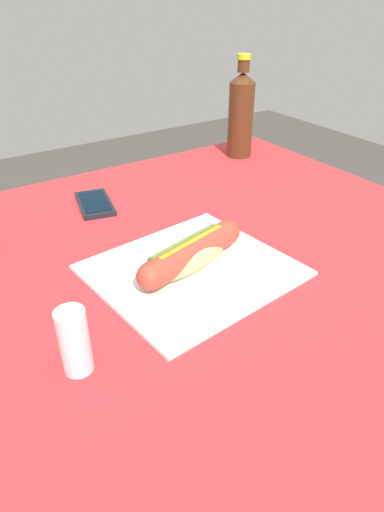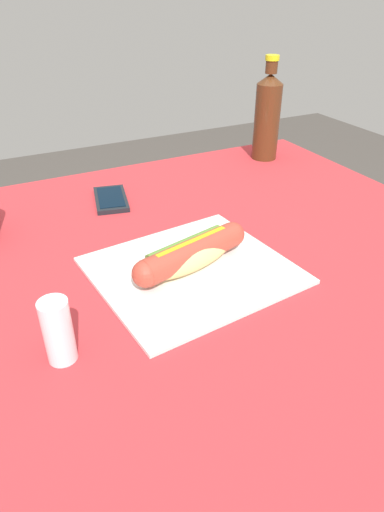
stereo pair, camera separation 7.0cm
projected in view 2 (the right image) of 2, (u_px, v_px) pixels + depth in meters
name	position (u px, v px, depth m)	size (l,w,h in m)	color
ground_plane	(181.00, 510.00, 1.15)	(6.00, 6.00, 0.00)	#47423D
dining_table	(177.00, 323.00, 0.81)	(1.13, 0.92, 0.77)	brown
paper_wrapper	(192.00, 270.00, 0.71)	(0.30, 0.27, 0.01)	silver
hot_dog	(192.00, 254.00, 0.70)	(0.22, 0.09, 0.05)	#E5BC75
cell_phone	(111.00, 199.00, 0.94)	(0.09, 0.14, 0.01)	black
soda_bottle	(267.00, 115.00, 1.11)	(0.06, 0.06, 0.25)	#4C2814
salt_shaker	(58.00, 331.00, 0.53)	(0.04, 0.04, 0.09)	silver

